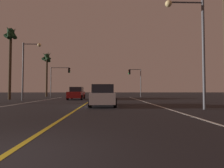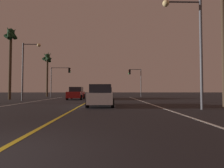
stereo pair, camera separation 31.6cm
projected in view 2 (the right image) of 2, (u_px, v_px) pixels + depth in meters
name	position (u px, v px, depth m)	size (l,w,h in m)	color
lane_edge_right	(155.00, 106.00, 14.56)	(0.16, 34.76, 0.01)	silver
lane_edge_left	(5.00, 106.00, 14.34)	(0.16, 34.76, 0.01)	silver
lane_center_divider	(81.00, 106.00, 14.45)	(0.16, 34.76, 0.01)	gold
car_ahead_far	(106.00, 93.00, 27.52)	(2.02, 4.30, 1.70)	black
car_lead_same_lane	(101.00, 96.00, 14.07)	(2.02, 4.30, 1.70)	black
car_oncoming	(76.00, 93.00, 24.37)	(2.02, 4.30, 1.70)	black
traffic_light_near_right	(135.00, 76.00, 32.57)	(2.37, 0.36, 5.11)	#4C4C51
traffic_light_near_left	(61.00, 75.00, 32.34)	(3.57, 0.36, 5.38)	#4C4C51
street_lamp_right_near	(191.00, 38.00, 11.69)	(2.61, 0.44, 7.24)	#4C4C51
street_lamp_left_mid	(27.00, 63.00, 22.00)	(2.25, 0.44, 7.11)	#4C4C51
utility_pole_right	(223.00, 28.00, 12.65)	(2.20, 0.28, 10.82)	#423323
palm_tree_left_mid	(11.00, 41.00, 24.31)	(1.96, 2.03, 10.18)	#473826
palm_tree_left_far	(47.00, 61.00, 35.27)	(2.17, 2.23, 8.97)	#473826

